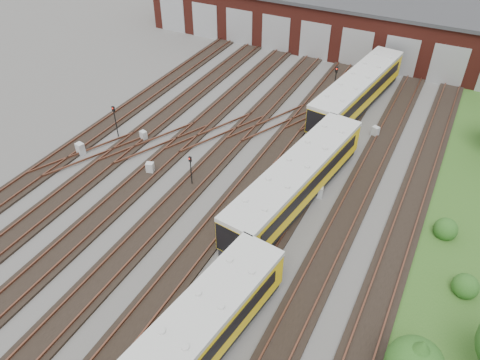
% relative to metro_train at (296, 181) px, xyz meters
% --- Properties ---
extents(ground, '(120.00, 120.00, 0.00)m').
position_rel_metro_train_xyz_m(ground, '(-6.00, -8.32, -2.02)').
color(ground, '#4C4946').
rests_on(ground, ground).
extents(track_network, '(30.40, 70.00, 0.33)m').
position_rel_metro_train_xyz_m(track_network, '(-6.17, -7.73, -1.91)').
color(track_network, black).
rests_on(track_network, ground).
extents(maintenance_shed, '(51.00, 12.50, 6.35)m').
position_rel_metro_train_xyz_m(maintenance_shed, '(-6.01, 31.65, 1.19)').
color(maintenance_shed, '#571D15').
rests_on(maintenance_shed, ground).
extents(grass_verge, '(8.00, 55.00, 0.05)m').
position_rel_metro_train_xyz_m(grass_verge, '(13.00, 1.68, -1.99)').
color(grass_verge, '#224918').
rests_on(grass_verge, ground).
extents(metro_train, '(5.01, 48.18, 3.29)m').
position_rel_metro_train_xyz_m(metro_train, '(0.00, 0.00, 0.00)').
color(metro_train, black).
rests_on(metro_train, ground).
extents(signal_mast_0, '(0.26, 0.24, 3.11)m').
position_rel_metro_train_xyz_m(signal_mast_0, '(-17.84, 1.18, -0.04)').
color(signal_mast_0, black).
rests_on(signal_mast_0, ground).
extents(signal_mast_1, '(0.24, 0.22, 2.76)m').
position_rel_metro_train_xyz_m(signal_mast_1, '(-8.02, -1.83, -0.25)').
color(signal_mast_1, black).
rests_on(signal_mast_1, ground).
extents(signal_mast_2, '(0.30, 0.29, 3.56)m').
position_rel_metro_train_xyz_m(signal_mast_2, '(-2.63, 17.04, 0.26)').
color(signal_mast_2, black).
rests_on(signal_mast_2, ground).
extents(signal_mast_3, '(0.25, 0.23, 3.00)m').
position_rel_metro_train_xyz_m(signal_mast_3, '(0.04, 8.35, -0.11)').
color(signal_mast_3, black).
rests_on(signal_mast_3, ground).
extents(relay_cabinet_0, '(0.74, 0.66, 1.09)m').
position_rel_metro_train_xyz_m(relay_cabinet_0, '(-18.86, -2.54, -1.47)').
color(relay_cabinet_0, '#B1B4B6').
rests_on(relay_cabinet_0, ground).
extents(relay_cabinet_1, '(0.66, 0.60, 0.93)m').
position_rel_metro_train_xyz_m(relay_cabinet_1, '(-15.35, 1.75, -1.55)').
color(relay_cabinet_1, '#B1B4B6').
rests_on(relay_cabinet_1, ground).
extents(relay_cabinet_2, '(0.73, 0.66, 1.01)m').
position_rel_metro_train_xyz_m(relay_cabinet_2, '(-11.90, -2.02, -1.51)').
color(relay_cabinet_2, '#B1B4B6').
rests_on(relay_cabinet_2, ground).
extents(relay_cabinet_3, '(0.73, 0.67, 1.00)m').
position_rel_metro_train_xyz_m(relay_cabinet_3, '(3.05, 11.95, -1.52)').
color(relay_cabinet_3, '#B1B4B6').
rests_on(relay_cabinet_3, ground).
extents(relay_cabinet_4, '(0.63, 0.56, 0.93)m').
position_rel_metro_train_xyz_m(relay_cabinet_4, '(1.42, 1.43, -1.55)').
color(relay_cabinet_4, '#B1B4B6').
rests_on(relay_cabinet_4, ground).
extents(bush_0, '(1.61, 1.61, 1.61)m').
position_rel_metro_train_xyz_m(bush_0, '(12.47, -3.18, -1.21)').
color(bush_0, '#1D4814').
rests_on(bush_0, ground).
extents(bush_1, '(1.63, 1.63, 1.63)m').
position_rel_metro_train_xyz_m(bush_1, '(10.64, 1.48, -1.20)').
color(bush_1, '#1D4814').
rests_on(bush_1, ground).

